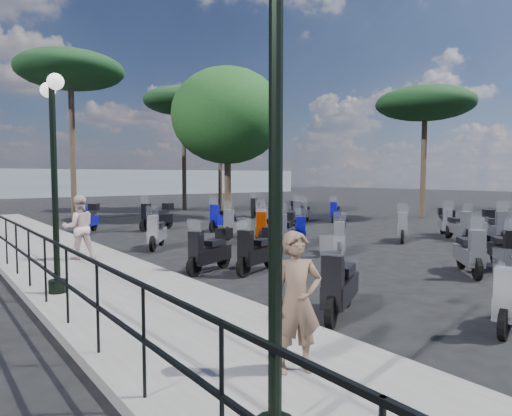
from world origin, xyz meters
TOP-DOWN VIEW (x-y plane):
  - ground at (0.00, 0.00)m, footprint 120.00×120.00m
  - sidewalk at (-6.50, 3.00)m, footprint 3.00×30.00m
  - railing at (-7.80, 2.80)m, footprint 0.04×26.04m
  - lamp_post_0 at (-7.34, -7.49)m, footprint 0.55×1.12m
  - lamp_post_1 at (-7.50, -1.47)m, footprint 0.34×1.15m
  - woman at (-6.26, -6.52)m, footprint 0.65×0.56m
  - pedestrian_far at (-6.22, 1.78)m, footprint 0.83×0.67m
  - scooter_1 at (-4.14, -5.16)m, footprint 1.53×1.02m
  - scooter_2 at (-3.13, -1.67)m, footprint 1.60×0.84m
  - scooter_3 at (-4.01, -0.96)m, footprint 1.54×0.84m
  - scooter_4 at (-3.56, 3.00)m, footprint 1.12×1.44m
  - scooter_5 at (-4.08, 8.31)m, footprint 1.29×1.58m
  - scooter_6 at (-2.58, -7.08)m, footprint 1.56×0.65m
  - scooter_7 at (0.61, -4.74)m, footprint 1.32×1.28m
  - scooter_8 at (-0.44, 0.54)m, footprint 1.54×1.26m
  - scooter_9 at (-0.07, 2.04)m, footprint 1.38×1.21m
  - scooter_10 at (0.35, 2.32)m, footprint 1.72×0.91m
  - scooter_11 at (-1.52, 7.48)m, footprint 1.75×0.89m
  - scooter_12 at (1.95, -4.86)m, footprint 1.22×1.15m
  - scooter_13 at (0.25, -1.09)m, footprint 1.29×1.17m
  - scooter_14 at (0.37, 0.84)m, footprint 1.03×1.39m
  - scooter_15 at (-0.32, 3.49)m, footprint 1.52×1.04m
  - scooter_16 at (0.55, 5.73)m, footprint 1.67×0.91m
  - scooter_19 at (5.86, -2.78)m, footprint 1.45×1.38m
  - scooter_20 at (3.88, -0.61)m, footprint 1.43×1.06m
  - scooter_21 at (5.94, 6.50)m, footprint 1.29×1.05m
  - scooter_22 at (4.50, 5.60)m, footprint 1.22×1.55m
  - scooter_24 at (5.80, -1.50)m, footprint 1.02×1.49m
  - scooter_25 at (6.41, -0.66)m, footprint 1.40×1.19m
  - scooter_26 at (7.03, 5.51)m, footprint 1.40×0.98m
  - scooter_27 at (5.39, 9.72)m, footprint 1.52×1.01m
  - broadleaf_tree at (3.85, 10.33)m, footprint 5.97×5.97m
  - pine_0 at (4.91, 17.26)m, footprint 5.30×5.30m
  - pine_1 at (6.86, 15.85)m, footprint 5.88×5.88m
  - pine_2 at (-3.05, 14.11)m, footprint 5.31×5.31m
  - pine_3 at (12.47, 4.27)m, footprint 5.19×5.19m
  - distant_hills at (0.00, 45.00)m, footprint 70.00×8.00m

SIDE VIEW (x-z plane):
  - ground at x=0.00m, z-range 0.00..0.00m
  - sidewalk at x=-6.50m, z-range 0.00..0.15m
  - scooter_21 at x=5.94m, z-range -0.19..1.05m
  - scooter_12 at x=1.95m, z-range -0.19..1.07m
  - scooter_6 at x=-2.58m, z-range -0.19..1.07m
  - scooter_26 at x=7.03m, z-range -0.20..1.08m
  - scooter_20 at x=3.88m, z-range -0.20..1.13m
  - scooter_27 at x=5.39m, z-range -0.21..1.15m
  - scooter_4 at x=-3.56m, z-range -0.21..1.16m
  - scooter_13 at x=0.25m, z-range -0.16..1.11m
  - scooter_14 at x=0.37m, z-range -0.16..1.11m
  - scooter_9 at x=-0.07m, z-range -0.21..1.17m
  - scooter_15 at x=-0.32m, z-range -0.21..1.17m
  - scooter_1 at x=-4.14m, z-range -0.21..1.17m
  - scooter_7 at x=0.61m, z-range -0.21..1.17m
  - scooter_3 at x=-4.01m, z-range -0.16..1.13m
  - scooter_16 at x=0.55m, z-range -0.22..1.20m
  - scooter_24 at x=5.80m, z-range -0.16..1.16m
  - scooter_10 at x=0.35m, z-range -0.22..1.22m
  - scooter_2 at x=-3.13m, z-range -0.16..1.17m
  - scooter_25 at x=6.41m, z-range -0.17..1.18m
  - scooter_22 at x=4.50m, z-range -0.18..1.26m
  - scooter_8 at x=-0.44m, z-range -0.18..1.27m
  - scooter_19 at x=5.86m, z-range -0.18..1.27m
  - scooter_11 at x=-1.52m, z-range -0.18..1.27m
  - scooter_5 at x=-4.08m, z-range -0.18..1.30m
  - railing at x=-7.80m, z-range 0.35..1.45m
  - woman at x=-6.26m, z-range 0.15..1.67m
  - pedestrian_far at x=-6.22m, z-range 0.15..1.77m
  - distant_hills at x=0.00m, z-range 0.00..3.00m
  - lamp_post_1 at x=-7.50m, z-range 0.43..4.34m
  - lamp_post_0 at x=-7.34m, z-range 0.43..4.38m
  - broadleaf_tree at x=3.85m, z-range 1.44..9.40m
  - pine_3 at x=12.47m, z-range 2.58..9.60m
  - pine_1 at x=6.86m, z-range 2.54..9.73m
  - pine_0 at x=4.91m, z-range 3.10..11.24m
  - pine_2 at x=-3.05m, z-range 3.27..11.74m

